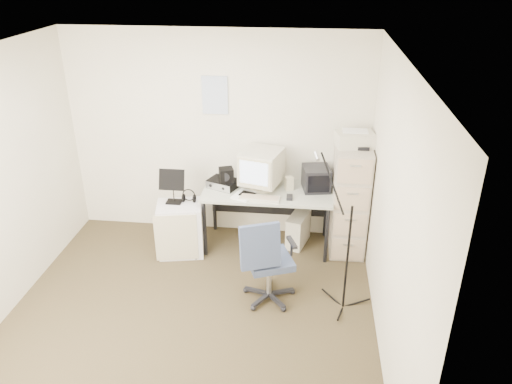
# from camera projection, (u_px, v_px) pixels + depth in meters

# --- Properties ---
(floor) EXTENTS (3.60, 3.60, 0.01)m
(floor) POSITION_uv_depth(u_px,v_px,m) (189.00, 319.00, 4.88)
(floor) COLOR #3C2E1A
(floor) RESTS_ON ground
(ceiling) EXTENTS (3.60, 3.60, 0.01)m
(ceiling) POSITION_uv_depth(u_px,v_px,m) (170.00, 60.00, 3.79)
(ceiling) COLOR white
(ceiling) RESTS_ON ground
(wall_back) EXTENTS (3.60, 0.02, 2.50)m
(wall_back) POSITION_uv_depth(u_px,v_px,m) (218.00, 136.00, 5.94)
(wall_back) COLOR beige
(wall_back) RESTS_ON ground
(wall_front) EXTENTS (3.60, 0.02, 2.50)m
(wall_front) POSITION_uv_depth(u_px,v_px,m) (100.00, 356.00, 2.73)
(wall_front) COLOR beige
(wall_front) RESTS_ON ground
(wall_right) EXTENTS (0.02, 3.60, 2.50)m
(wall_right) POSITION_uv_depth(u_px,v_px,m) (392.00, 217.00, 4.15)
(wall_right) COLOR beige
(wall_right) RESTS_ON ground
(wall_calendar) EXTENTS (0.30, 0.02, 0.44)m
(wall_calendar) POSITION_uv_depth(u_px,v_px,m) (215.00, 95.00, 5.72)
(wall_calendar) COLOR white
(wall_calendar) RESTS_ON wall_back
(filing_cabinet) EXTENTS (0.40, 0.60, 1.30)m
(filing_cabinet) POSITION_uv_depth(u_px,v_px,m) (350.00, 200.00, 5.76)
(filing_cabinet) COLOR #B7AA99
(filing_cabinet) RESTS_ON floor
(printer) EXTENTS (0.46, 0.36, 0.16)m
(printer) POSITION_uv_depth(u_px,v_px,m) (355.00, 139.00, 5.47)
(printer) COLOR beige
(printer) RESTS_ON filing_cabinet
(desk) EXTENTS (1.50, 0.70, 0.73)m
(desk) POSITION_uv_depth(u_px,v_px,m) (267.00, 218.00, 5.95)
(desk) COLOR #999B8A
(desk) RESTS_ON floor
(crt_monitor) EXTENTS (0.53, 0.55, 0.47)m
(crt_monitor) POSITION_uv_depth(u_px,v_px,m) (262.00, 170.00, 5.75)
(crt_monitor) COLOR beige
(crt_monitor) RESTS_ON desk
(crt_tv) EXTENTS (0.35, 0.37, 0.27)m
(crt_tv) POSITION_uv_depth(u_px,v_px,m) (316.00, 178.00, 5.78)
(crt_tv) COLOR black
(crt_tv) RESTS_ON desk
(desk_speaker) EXTENTS (0.11, 0.11, 0.16)m
(desk_speaker) POSITION_uv_depth(u_px,v_px,m) (289.00, 183.00, 5.79)
(desk_speaker) COLOR #BFB490
(desk_speaker) RESTS_ON desk
(keyboard) EXTENTS (0.47, 0.20, 0.03)m
(keyboard) POSITION_uv_depth(u_px,v_px,m) (260.00, 198.00, 5.59)
(keyboard) COLOR beige
(keyboard) RESTS_ON desk
(mouse) EXTENTS (0.07, 0.12, 0.03)m
(mouse) POSITION_uv_depth(u_px,v_px,m) (290.00, 197.00, 5.60)
(mouse) COLOR black
(mouse) RESTS_ON desk
(radio_receiver) EXTENTS (0.40, 0.35, 0.10)m
(radio_receiver) POSITION_uv_depth(u_px,v_px,m) (223.00, 183.00, 5.86)
(radio_receiver) COLOR black
(radio_receiver) RESTS_ON desk
(radio_speaker) EXTENTS (0.20, 0.19, 0.16)m
(radio_speaker) POSITION_uv_depth(u_px,v_px,m) (226.00, 175.00, 5.78)
(radio_speaker) COLOR black
(radio_speaker) RESTS_ON radio_receiver
(papers) EXTENTS (0.29, 0.33, 0.02)m
(papers) POSITION_uv_depth(u_px,v_px,m) (244.00, 195.00, 5.67)
(papers) COLOR white
(papers) RESTS_ON desk
(pc_tower) EXTENTS (0.30, 0.45, 0.39)m
(pc_tower) POSITION_uv_depth(u_px,v_px,m) (298.00, 229.00, 6.05)
(pc_tower) COLOR beige
(pc_tower) RESTS_ON floor
(office_chair) EXTENTS (0.72, 0.72, 0.96)m
(office_chair) POSITION_uv_depth(u_px,v_px,m) (269.00, 259.00, 4.96)
(office_chair) COLOR #37435B
(office_chair) RESTS_ON floor
(side_cart) EXTENTS (0.58, 0.50, 0.63)m
(side_cart) POSITION_uv_depth(u_px,v_px,m) (181.00, 229.00, 5.83)
(side_cart) COLOR silver
(side_cart) RESTS_ON floor
(music_stand) EXTENTS (0.33, 0.25, 0.43)m
(music_stand) POSITION_uv_depth(u_px,v_px,m) (173.00, 186.00, 5.66)
(music_stand) COLOR black
(music_stand) RESTS_ON side_cart
(headphones) EXTENTS (0.18, 0.18, 0.03)m
(headphones) POSITION_uv_depth(u_px,v_px,m) (189.00, 197.00, 5.75)
(headphones) COLOR black
(headphones) RESTS_ON side_cart
(mic_stand) EXTENTS (0.03, 0.03, 1.50)m
(mic_stand) POSITION_uv_depth(u_px,v_px,m) (349.00, 243.00, 4.72)
(mic_stand) COLOR black
(mic_stand) RESTS_ON floor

